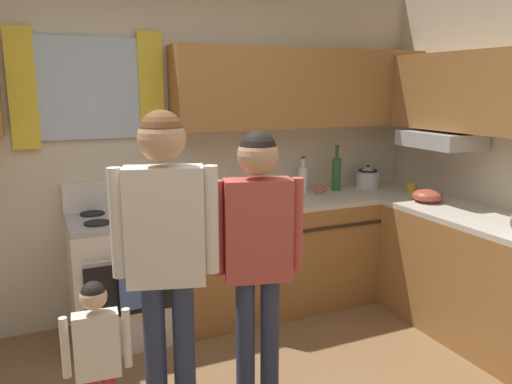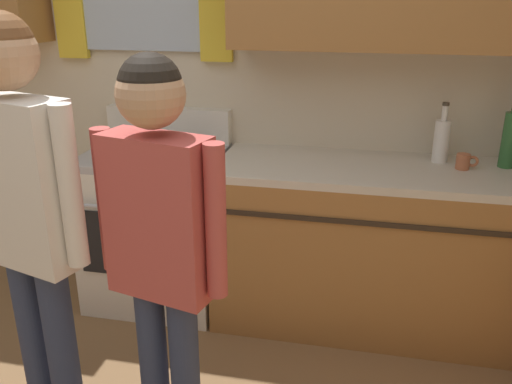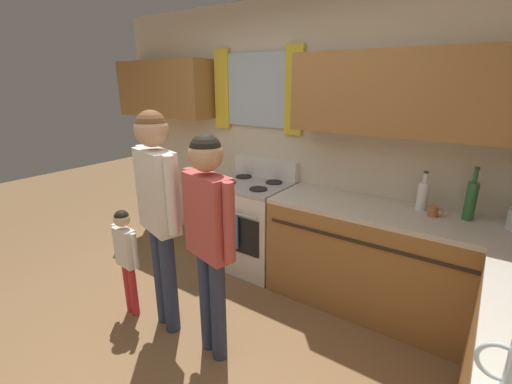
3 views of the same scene
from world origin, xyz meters
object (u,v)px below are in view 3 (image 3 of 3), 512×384
at_px(adult_holding_child, 158,200).
at_px(small_child, 126,251).
at_px(cup_terracotta, 434,212).
at_px(bottle_milk_white, 423,195).
at_px(adult_in_plaid, 209,225).
at_px(bottle_wine_green, 471,200).
at_px(stove_oven, 251,223).

relative_size(adult_holding_child, small_child, 1.83).
bearing_deg(small_child, cup_terracotta, 33.17).
relative_size(bottle_milk_white, adult_in_plaid, 0.20).
height_order(cup_terracotta, adult_holding_child, adult_holding_child).
distance_m(bottle_wine_green, cup_terracotta, 0.25).
bearing_deg(stove_oven, adult_in_plaid, -66.46).
distance_m(stove_oven, adult_in_plaid, 1.39).
xyz_separation_m(stove_oven, bottle_wine_green, (1.85, 0.13, 0.58)).
distance_m(stove_oven, cup_terracotta, 1.71).
bearing_deg(bottle_milk_white, bottle_wine_green, -3.92).
bearing_deg(small_child, adult_holding_child, 11.26).
bearing_deg(stove_oven, adult_holding_child, -88.92).
bearing_deg(bottle_wine_green, stove_oven, -175.87).
xyz_separation_m(bottle_milk_white, cup_terracotta, (0.11, -0.10, -0.08)).
relative_size(stove_oven, adult_holding_child, 0.65).
relative_size(bottle_wine_green, small_child, 0.43).
relative_size(cup_terracotta, adult_in_plaid, 0.07).
bearing_deg(small_child, adult_in_plaid, 4.15).
xyz_separation_m(cup_terracotta, adult_holding_child, (-1.62, -1.22, 0.12)).
bearing_deg(adult_holding_child, cup_terracotta, 37.05).
distance_m(stove_oven, adult_holding_child, 1.31).
bearing_deg(adult_holding_child, stove_oven, 91.08).
height_order(bottle_wine_green, adult_holding_child, adult_holding_child).
height_order(stove_oven, adult_in_plaid, adult_in_plaid).
relative_size(stove_oven, small_child, 1.19).
height_order(bottle_milk_white, cup_terracotta, bottle_milk_white).
bearing_deg(adult_holding_child, bottle_wine_green, 35.42).
distance_m(stove_oven, bottle_wine_green, 1.95).
height_order(stove_oven, small_child, stove_oven).
height_order(stove_oven, bottle_milk_white, bottle_milk_white).
relative_size(bottle_wine_green, adult_holding_child, 0.23).
distance_m(bottle_milk_white, cup_terracotta, 0.17).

